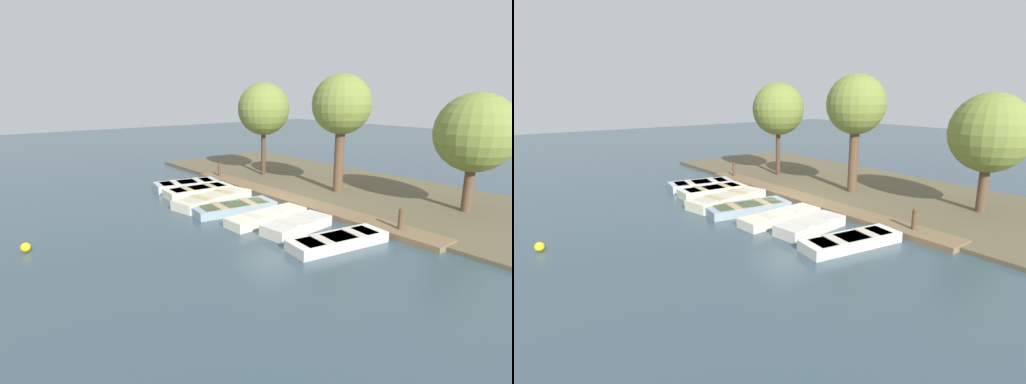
% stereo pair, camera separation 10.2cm
% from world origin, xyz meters
% --- Properties ---
extents(ground_plane, '(80.00, 80.00, 0.00)m').
position_xyz_m(ground_plane, '(0.00, 0.00, 0.00)').
color(ground_plane, '#384C56').
extents(shore_bank, '(8.00, 24.00, 0.14)m').
position_xyz_m(shore_bank, '(-5.00, 0.00, 0.07)').
color(shore_bank, brown).
rests_on(shore_bank, ground_plane).
extents(dock_walkway, '(1.07, 13.66, 0.20)m').
position_xyz_m(dock_walkway, '(-1.18, 0.00, 0.10)').
color(dock_walkway, brown).
rests_on(dock_walkway, ground_plane).
extents(rowboat_0, '(3.20, 1.80, 0.37)m').
position_xyz_m(rowboat_0, '(1.19, -5.00, 0.18)').
color(rowboat_0, '#B2BCC1').
rests_on(rowboat_0, ground_plane).
extents(rowboat_1, '(3.10, 1.31, 0.39)m').
position_xyz_m(rowboat_1, '(1.38, -3.52, 0.19)').
color(rowboat_1, beige).
rests_on(rowboat_1, ground_plane).
extents(rowboat_2, '(3.69, 1.84, 0.41)m').
position_xyz_m(rowboat_2, '(1.64, -1.83, 0.21)').
color(rowboat_2, beige).
rests_on(rowboat_2, ground_plane).
extents(rowboat_3, '(3.44, 1.69, 0.34)m').
position_xyz_m(rowboat_3, '(1.60, -0.36, 0.17)').
color(rowboat_3, '#8C9EA8').
rests_on(rowboat_3, ground_plane).
extents(rowboat_4, '(3.23, 1.09, 0.36)m').
position_xyz_m(rowboat_4, '(1.36, 1.37, 0.18)').
color(rowboat_4, beige).
rests_on(rowboat_4, ground_plane).
extents(rowboat_5, '(2.71, 1.29, 0.40)m').
position_xyz_m(rowboat_5, '(1.19, 2.78, 0.20)').
color(rowboat_5, beige).
rests_on(rowboat_5, ground_plane).
extents(rowboat_6, '(3.37, 1.51, 0.35)m').
position_xyz_m(rowboat_6, '(1.18, 4.56, 0.17)').
color(rowboat_6, silver).
rests_on(rowboat_6, ground_plane).
extents(mooring_post_near, '(0.16, 0.16, 0.91)m').
position_xyz_m(mooring_post_near, '(-1.21, -5.75, 0.46)').
color(mooring_post_near, brown).
rests_on(mooring_post_near, ground_plane).
extents(mooring_post_far, '(0.16, 0.16, 0.91)m').
position_xyz_m(mooring_post_far, '(-1.21, 5.15, 0.46)').
color(mooring_post_far, brown).
rests_on(mooring_post_far, ground_plane).
extents(buoy, '(0.28, 0.28, 0.28)m').
position_xyz_m(buoy, '(8.77, -0.78, 0.14)').
color(buoy, yellow).
rests_on(buoy, ground_plane).
extents(park_tree_far_left, '(2.76, 2.76, 5.08)m').
position_xyz_m(park_tree_far_left, '(-3.46, -4.79, 3.69)').
color(park_tree_far_left, '#4C3828').
rests_on(park_tree_far_left, ground_plane).
extents(park_tree_left, '(2.61, 2.61, 5.37)m').
position_xyz_m(park_tree_left, '(-3.74, 0.29, 3.98)').
color(park_tree_left, brown).
rests_on(park_tree_left, ground_plane).
extents(park_tree_center, '(2.91, 2.91, 4.59)m').
position_xyz_m(park_tree_center, '(-5.17, 5.42, 3.11)').
color(park_tree_center, brown).
rests_on(park_tree_center, ground_plane).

